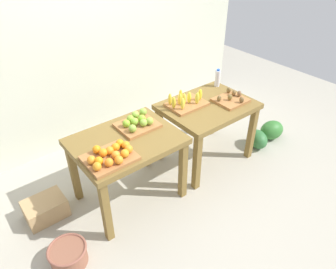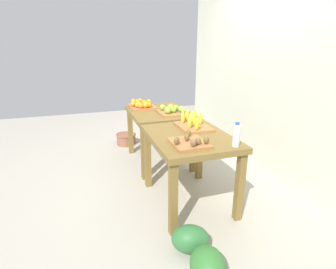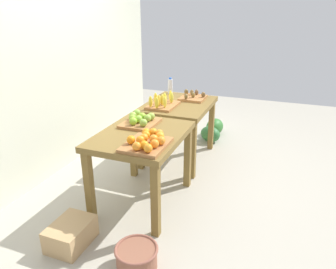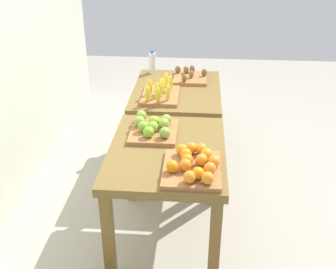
{
  "view_description": "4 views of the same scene",
  "coord_description": "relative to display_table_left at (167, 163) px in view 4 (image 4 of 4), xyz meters",
  "views": [
    {
      "loc": [
        -1.79,
        -2.22,
        2.56
      ],
      "look_at": [
        -0.01,
        0.03,
        0.58
      ],
      "focal_mm": 33.63,
      "sensor_mm": 36.0,
      "label": 1
    },
    {
      "loc": [
        2.94,
        -1.02,
        1.66
      ],
      "look_at": [
        -0.03,
        -0.04,
        0.6
      ],
      "focal_mm": 28.25,
      "sensor_mm": 36.0,
      "label": 2
    },
    {
      "loc": [
        -3.16,
        -1.27,
        1.92
      ],
      "look_at": [
        0.05,
        -0.05,
        0.54
      ],
      "focal_mm": 33.72,
      "sensor_mm": 36.0,
      "label": 3
    },
    {
      "loc": [
        -3.05,
        -0.21,
        2.2
      ],
      "look_at": [
        -0.0,
        0.04,
        0.59
      ],
      "focal_mm": 44.73,
      "sensor_mm": 36.0,
      "label": 4
    }
  ],
  "objects": [
    {
      "name": "orange_bin",
      "position": [
        -0.27,
        -0.19,
        0.16
      ],
      "size": [
        0.45,
        0.36,
        0.11
      ],
      "color": "#A66D3B",
      "rests_on": "display_table_left"
    },
    {
      "name": "watermelon_pile",
      "position": [
        2.01,
        -0.27,
        -0.54
      ],
      "size": [
        0.67,
        0.38,
        0.26
      ],
      "color": "#32722F",
      "rests_on": "ground_plane"
    },
    {
      "name": "display_table_left",
      "position": [
        0.0,
        0.0,
        0.0
      ],
      "size": [
        1.04,
        0.8,
        0.78
      ],
      "color": "brown",
      "rests_on": "ground_plane"
    },
    {
      "name": "water_bottle",
      "position": [
        1.55,
        0.28,
        0.22
      ],
      "size": [
        0.07,
        0.07,
        0.23
      ],
      "color": "silver",
      "rests_on": "display_table_right"
    },
    {
      "name": "banana_crate",
      "position": [
        0.89,
        0.13,
        0.16
      ],
      "size": [
        0.44,
        0.32,
        0.17
      ],
      "color": "#A66D3B",
      "rests_on": "display_table_right"
    },
    {
      "name": "ground_plane",
      "position": [
        0.56,
        0.0,
        -0.66
      ],
      "size": [
        8.0,
        8.0,
        0.0
      ],
      "primitive_type": "plane",
      "color": "#ADA797"
    },
    {
      "name": "display_table_right",
      "position": [
        1.12,
        0.0,
        0.0
      ],
      "size": [
        1.04,
        0.8,
        0.78
      ],
      "color": "brown",
      "rests_on": "ground_plane"
    },
    {
      "name": "kiwi_bin",
      "position": [
        1.38,
        -0.11,
        0.14
      ],
      "size": [
        0.36,
        0.33,
        0.1
      ],
      "color": "#A66D3B",
      "rests_on": "display_table_right"
    },
    {
      "name": "apple_bin",
      "position": [
        0.22,
        0.12,
        0.16
      ],
      "size": [
        0.4,
        0.34,
        0.11
      ],
      "color": "#A66D3B",
      "rests_on": "display_table_left"
    }
  ]
}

